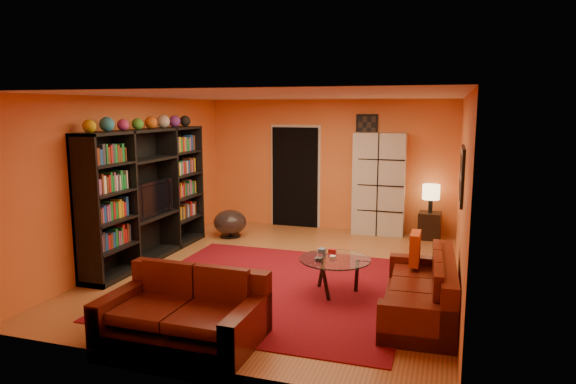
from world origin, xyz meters
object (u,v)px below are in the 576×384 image
(side_table, at_px, (430,226))
(sofa, at_px, (426,292))
(coffee_table, at_px, (335,262))
(table_lamp, at_px, (431,193))
(loveseat, at_px, (186,311))
(storage_cabinet, at_px, (379,184))
(bowl_chair, at_px, (230,223))
(entertainment_unit, at_px, (148,195))
(tv, at_px, (150,198))

(side_table, bearing_deg, sofa, -88.26)
(coffee_table, xyz_separation_m, table_lamp, (1.07, 3.37, 0.45))
(sofa, relative_size, loveseat, 1.18)
(sofa, xyz_separation_m, table_lamp, (-0.11, 3.76, 0.59))
(storage_cabinet, height_order, bowl_chair, storage_cabinet)
(entertainment_unit, bearing_deg, bowl_chair, 68.30)
(table_lamp, bearing_deg, storage_cabinet, 174.08)
(tv, relative_size, sofa, 0.49)
(entertainment_unit, height_order, bowl_chair, entertainment_unit)
(table_lamp, bearing_deg, bowl_chair, -164.38)
(storage_cabinet, relative_size, table_lamp, 3.73)
(storage_cabinet, bearing_deg, coffee_table, -92.99)
(entertainment_unit, xyz_separation_m, bowl_chair, (0.67, 1.69, -0.77))
(loveseat, height_order, side_table, loveseat)
(coffee_table, bearing_deg, side_table, 72.44)
(coffee_table, distance_m, bowl_chair, 3.48)
(tv, relative_size, side_table, 1.96)
(bowl_chair, bearing_deg, storage_cabinet, 22.85)
(loveseat, relative_size, table_lamp, 3.18)
(coffee_table, height_order, storage_cabinet, storage_cabinet)
(tv, height_order, storage_cabinet, storage_cabinet)
(tv, relative_size, storage_cabinet, 0.50)
(bowl_chair, bearing_deg, side_table, 15.62)
(entertainment_unit, bearing_deg, tv, -25.78)
(tv, height_order, side_table, tv)
(entertainment_unit, relative_size, coffee_table, 3.19)
(sofa, relative_size, table_lamp, 3.76)
(sofa, bearing_deg, loveseat, -153.21)
(bowl_chair, distance_m, table_lamp, 3.81)
(side_table, bearing_deg, coffee_table, -107.56)
(tv, bearing_deg, entertainment_unit, 64.22)
(bowl_chair, bearing_deg, coffee_table, -42.73)
(tv, distance_m, coffee_table, 3.29)
(loveseat, bearing_deg, side_table, -23.46)
(coffee_table, distance_m, storage_cabinet, 3.52)
(sofa, height_order, table_lamp, table_lamp)
(sofa, bearing_deg, storage_cabinet, 103.41)
(entertainment_unit, xyz_separation_m, side_table, (4.29, 2.70, -0.80))
(tv, xyz_separation_m, coffee_table, (3.18, -0.65, -0.57))
(table_lamp, bearing_deg, entertainment_unit, -147.84)
(coffee_table, xyz_separation_m, bowl_chair, (-2.55, 2.36, -0.15))
(coffee_table, distance_m, side_table, 3.54)
(entertainment_unit, xyz_separation_m, storage_cabinet, (3.31, 2.80, -0.07))
(sofa, distance_m, loveseat, 2.77)
(tv, xyz_separation_m, table_lamp, (4.24, 2.72, -0.13))
(entertainment_unit, distance_m, table_lamp, 5.07)
(entertainment_unit, bearing_deg, side_table, 32.16)
(tv, bearing_deg, coffee_table, -101.55)
(tv, xyz_separation_m, bowl_chair, (0.62, 1.71, -0.73))
(table_lamp, bearing_deg, coffee_table, -107.56)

